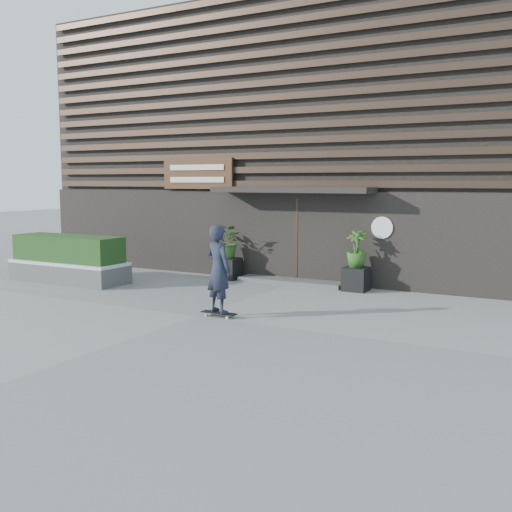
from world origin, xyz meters
The scene contains 11 objects.
ground centered at (0.00, 0.00, 0.00)m, with size 80.00×80.00×0.00m, color gray.
entrance_step centered at (0.00, 4.60, 0.06)m, with size 3.00×0.80×0.12m, color #4C4C49.
planter_pot_left centered at (-1.90, 4.40, 0.30)m, with size 0.60×0.60×0.60m, color black.
bamboo_left centered at (-1.90, 4.40, 1.08)m, with size 0.86×0.75×0.96m, color #2D591E.
planter_pot_right centered at (1.90, 4.40, 0.30)m, with size 0.60×0.60×0.60m, color black.
bamboo_right centered at (1.90, 4.40, 1.08)m, with size 0.54×0.54×0.96m, color #2D591E.
raised_bed centered at (-5.59, 1.91, 0.25)m, with size 3.50×1.20×0.50m, color #4B4B49.
snow_layer centered at (-5.59, 1.91, 0.54)m, with size 3.50×1.20×0.08m, color silver.
hedge centered at (-5.59, 1.91, 0.93)m, with size 3.30×1.00×0.70m, color #1B3D16.
building centered at (0.00, 9.96, 3.99)m, with size 18.00×11.00×8.00m.
skateboarder centered at (0.44, 0.17, 0.99)m, with size 0.78×0.63×1.90m.
Camera 1 is at (6.95, -10.09, 2.77)m, focal length 42.25 mm.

